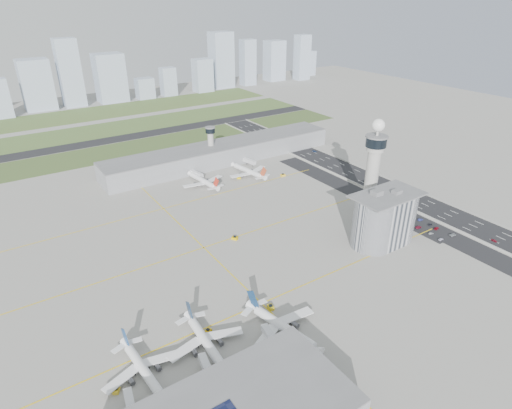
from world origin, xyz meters
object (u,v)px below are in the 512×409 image
car_lot_11 (400,211)px  car_hw_1 (375,183)px  tug_4 (239,178)px  car_lot_1 (431,233)px  car_lot_5 (395,215)px  admin_building (384,218)px  car_hw_0 (494,241)px  airplane_near_b (206,338)px  car_lot_9 (420,220)px  secondary_tower (211,142)px  jet_bridge_far_0 (192,173)px  jet_bridge_far_1 (244,161)px  car_lot_0 (441,239)px  car_lot_10 (412,216)px  control_tower (373,164)px  car_lot_8 (430,224)px  jet_bridge_near_2 (278,351)px  tug_3 (235,238)px  car_lot_3 (411,223)px  airplane_far_b (248,168)px  car_hw_2 (315,151)px  tug_1 (208,331)px  car_lot_6 (453,235)px  car_lot_7 (436,228)px  tug_0 (116,390)px  tug_5 (283,175)px  car_lot_2 (418,227)px  car_lot_4 (398,219)px  tug_2 (271,307)px  car_hw_4 (267,138)px  airplane_near_c (284,323)px  airplane_near_a (143,365)px

car_lot_11 → car_hw_1: (21.79, 42.52, -0.03)m
tug_4 → car_lot_1: bearing=-125.3°
car_lot_5 → car_hw_1: bearing=-33.6°
admin_building → car_hw_0: 69.05m
airplane_near_b → car_lot_9: (168.33, 22.20, -5.00)m
secondary_tower → car_hw_1: size_ratio=8.92×
jet_bridge_far_0 → car_lot_5: (82.01, -137.58, -2.30)m
jet_bridge_far_1 → car_lot_0: (30.57, -173.37, -2.23)m
car_hw_1 → jet_bridge_far_1: bearing=133.6°
car_lot_1 → car_lot_10: size_ratio=0.76×
control_tower → car_lot_8: bearing=-58.6°
jet_bridge_near_2 → car_lot_9: (146.08, 42.24, -2.23)m
tug_3 → car_lot_3: tug_3 is taller
jet_bridge_far_1 → airplane_far_b: bearing=-34.9°
car_hw_2 → car_lot_5: bearing=-114.0°
tug_1 → car_hw_0: size_ratio=0.88×
jet_bridge_far_0 → car_lot_6: (91.08, -174.13, -2.22)m
car_lot_5 → car_lot_7: car_lot_7 is taller
admin_building → tug_0: (-165.38, -19.51, -14.36)m
tug_1 → car_hw_2: bearing=-75.9°
secondary_tower → tug_5: 70.07m
jet_bridge_far_0 → car_lot_2: bearing=17.6°
secondary_tower → tug_1: size_ratio=10.58×
car_lot_4 → car_lot_9: 14.22m
jet_bridge_far_0 → tug_3: bearing=-21.9°
jet_bridge_far_1 → car_lot_11: size_ratio=3.27×
tug_2 → car_hw_2: 225.35m
tug_3 → car_lot_1: size_ratio=1.05×
jet_bridge_far_1 → tug_0: 239.71m
admin_building → car_lot_4: bearing=22.3°
jet_bridge_far_0 → car_hw_0: bearing=18.9°
admin_building → tug_3: bearing=145.2°
secondary_tower → jet_bridge_far_0: size_ratio=2.28×
airplane_far_b → jet_bridge_near_2: airplane_far_b is taller
tug_0 → car_hw_0: bearing=-154.0°
airplane_near_b → jet_bridge_far_1: bearing=146.7°
car_lot_9 → car_lot_7: bearing=-179.7°
car_lot_10 → car_hw_4: size_ratio=1.32×
airplane_near_c → tug_4: size_ratio=13.94×
secondary_tower → car_lot_1: (53.71, -183.62, -18.25)m
tug_4 → car_lot_1: 149.60m
tug_4 → car_lot_2: 141.01m
car_lot_9 → car_hw_2: size_ratio=0.83×
car_lot_6 → airplane_near_a: bearing=98.9°
car_lot_0 → airplane_near_a: bearing=94.4°
tug_3 → car_lot_11: bearing=-48.1°
airplane_near_a → car_lot_9: bearing=92.1°
control_tower → tug_5: bearing=95.9°
car_lot_8 → admin_building: bearing=79.7°
jet_bridge_far_0 → airplane_near_c: bearing=-23.8°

